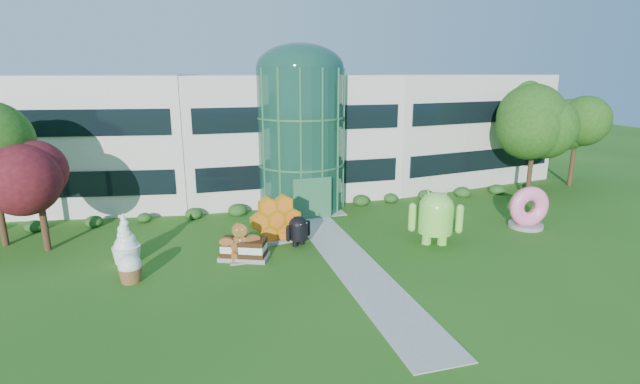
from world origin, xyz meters
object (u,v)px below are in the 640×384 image
object	(u,v)px
android_black	(298,228)
android_green	(436,214)
gingerbread	(240,242)
donut	(528,207)

from	to	relation	value
android_black	android_green	bearing A→B (deg)	-39.78
android_green	android_black	bearing A→B (deg)	-171.93
android_black	gingerbread	world-z (taller)	gingerbread
android_green	donut	world-z (taller)	android_green
android_green	gingerbread	bearing A→B (deg)	-159.58
android_black	donut	xyz separation A→B (m)	(14.54, -0.95, 0.36)
android_green	gingerbread	distance (m)	10.95
gingerbread	android_green	bearing A→B (deg)	-4.31
android_black	donut	distance (m)	14.57
donut	gingerbread	world-z (taller)	donut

